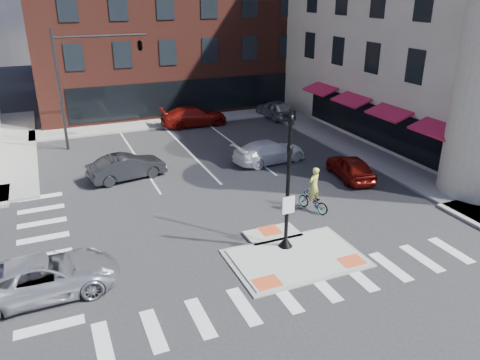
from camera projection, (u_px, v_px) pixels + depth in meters
name	position (u px, v px, depth m)	size (l,w,h in m)	color
ground	(290.00, 253.00, 19.63)	(120.00, 120.00, 0.00)	#28282B
refuge_island	(293.00, 255.00, 19.40)	(5.40, 4.65, 0.13)	gray
sidewalk_e	(358.00, 149.00, 32.03)	(3.00, 24.00, 0.15)	gray
sidewalk_n	(195.00, 119.00, 39.41)	(26.00, 3.00, 0.15)	gray
building_n	(160.00, 16.00, 44.97)	(24.40, 18.40, 15.50)	#532119
building_e	(478.00, 21.00, 34.16)	(21.90, 23.90, 17.70)	beige
building_far_left	(71.00, 32.00, 60.52)	(10.00, 12.00, 10.00)	slate
building_far_right	(164.00, 20.00, 66.55)	(12.00, 12.00, 12.00)	brown
signal_pole	(287.00, 198.00, 19.07)	(0.60, 0.60, 5.98)	black
mast_arm_signal	(119.00, 54.00, 31.32)	(6.10, 2.24, 8.00)	black
silver_suv	(44.00, 276.00, 16.77)	(2.43, 5.26, 1.46)	silver
red_sedan	(350.00, 167.00, 27.10)	(1.62, 4.03, 1.37)	maroon
white_pickup	(269.00, 151.00, 29.64)	(1.96, 4.82, 1.40)	white
bg_car_dark	(127.00, 167.00, 27.01)	(1.54, 4.43, 1.46)	#232428
bg_car_silver	(275.00, 109.00, 39.80)	(1.79, 4.46, 1.52)	#A4A8AB
bg_car_red	(194.00, 116.00, 37.49)	(2.15, 5.30, 1.54)	maroon
cyclist	(313.00, 196.00, 23.09)	(1.20, 1.94, 2.29)	#3F3F44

